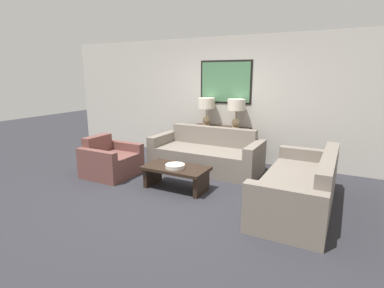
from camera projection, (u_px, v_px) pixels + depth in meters
ground_plane at (170, 192)px, 4.86m from camera, size 20.00×20.00×0.00m
back_wall at (226, 99)px, 6.58m from camera, size 8.48×0.12×2.65m
console_table at (220, 144)px, 6.56m from camera, size 1.26×0.39×0.76m
table_lamp_left at (207, 106)px, 6.53m from camera, size 0.37×0.37×0.60m
table_lamp_right at (236, 107)px, 6.22m from camera, size 0.37×0.37×0.60m
couch_by_back_wall at (206, 156)px, 5.97m from camera, size 2.17×0.93×0.82m
couch_by_side at (300, 188)px, 4.25m from camera, size 0.93×2.17×0.82m
coffee_table at (176, 173)px, 4.95m from camera, size 1.07×0.58×0.38m
decorative_bowl at (175, 166)px, 4.86m from camera, size 0.32×0.32×0.06m
armchair_near_back_wall at (111, 161)px, 5.65m from camera, size 0.85×0.89×0.73m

